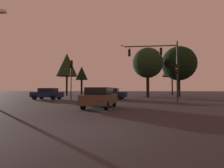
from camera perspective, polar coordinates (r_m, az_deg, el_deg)
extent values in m
plane|color=#262326|center=(30.41, 5.12, -4.20)|extent=(168.00, 168.00, 0.00)
cylinder|color=#232326|center=(24.12, 19.86, 4.01)|extent=(0.20, 0.20, 7.42)
cylinder|color=#232326|center=(24.09, 11.93, 11.58)|extent=(6.64, 0.34, 0.14)
ellipsoid|color=#F4EACC|center=(24.06, 3.13, 11.94)|extent=(0.56, 0.28, 0.16)
cylinder|color=#232326|center=(24.22, 15.12, 11.20)|extent=(0.05, 0.05, 0.28)
cube|color=black|center=(24.10, 15.13, 9.83)|extent=(0.31, 0.25, 0.90)
sphere|color=#4C0A0A|center=(24.29, 15.07, 10.42)|extent=(0.18, 0.18, 0.18)
sphere|color=#F9A319|center=(24.23, 15.07, 9.77)|extent=(0.18, 0.18, 0.18)
sphere|color=#0C4219|center=(24.18, 15.08, 9.12)|extent=(0.18, 0.18, 0.18)
cylinder|color=#232326|center=(23.95, 5.47, 11.21)|extent=(0.05, 0.05, 0.34)
cube|color=black|center=(23.82, 5.48, 9.75)|extent=(0.31, 0.25, 0.90)
sphere|color=#4C0A0A|center=(24.02, 5.48, 10.34)|extent=(0.18, 0.18, 0.18)
sphere|color=#F9A319|center=(23.96, 5.48, 9.69)|extent=(0.18, 0.18, 0.18)
sphere|color=#0C4219|center=(23.91, 5.48, 9.03)|extent=(0.18, 0.18, 0.18)
cylinder|color=#232326|center=(19.18, 19.81, -1.24)|extent=(0.12, 0.12, 2.97)
cube|color=black|center=(19.29, 19.76, 4.52)|extent=(0.37, 0.34, 0.90)
sphere|color=#4C0A0A|center=(19.18, 19.67, 5.39)|extent=(0.18, 0.18, 0.18)
sphere|color=#F9A319|center=(19.15, 19.68, 4.56)|extent=(0.18, 0.18, 0.18)
sphere|color=#0C4219|center=(19.12, 19.69, 3.73)|extent=(0.18, 0.18, 0.18)
cylinder|color=#232326|center=(21.97, -12.77, -0.12)|extent=(0.12, 0.12, 3.88)
cube|color=black|center=(22.16, -12.73, 6.07)|extent=(0.36, 0.32, 0.90)
sphere|color=red|center=(22.09, -12.96, 6.83)|extent=(0.18, 0.18, 0.18)
sphere|color=#56380C|center=(22.05, -12.96, 6.11)|extent=(0.18, 0.18, 0.18)
sphere|color=#0C4219|center=(22.02, -12.97, 5.39)|extent=(0.18, 0.18, 0.18)
cube|color=#473828|center=(13.42, -3.76, -4.75)|extent=(2.09, 4.11, 0.68)
cube|color=black|center=(13.25, -3.94, -2.20)|extent=(1.71, 2.26, 0.52)
cylinder|color=black|center=(14.93, -5.38, -5.73)|extent=(0.24, 0.65, 0.64)
cylinder|color=black|center=(14.53, 0.77, -5.85)|extent=(0.24, 0.65, 0.64)
cylinder|color=black|center=(12.45, -9.07, -6.55)|extent=(0.24, 0.65, 0.64)
cylinder|color=black|center=(11.96, -1.75, -6.78)|extent=(0.24, 0.65, 0.64)
sphere|color=red|center=(11.72, -9.49, -4.71)|extent=(0.14, 0.14, 0.14)
sphere|color=red|center=(11.31, -3.44, -4.84)|extent=(0.14, 0.14, 0.14)
cube|color=#0F1947|center=(25.29, -19.74, -3.16)|extent=(4.06, 1.96, 0.68)
cube|color=black|center=(25.20, -19.44, -1.80)|extent=(2.22, 1.61, 0.52)
cylinder|color=black|center=(25.38, -23.17, -3.89)|extent=(0.65, 0.24, 0.64)
cylinder|color=black|center=(26.64, -21.29, -3.79)|extent=(0.65, 0.24, 0.64)
cylinder|color=black|center=(23.98, -18.03, -4.08)|extent=(0.65, 0.24, 0.64)
cylinder|color=black|center=(25.32, -16.32, -3.95)|extent=(0.65, 0.24, 0.64)
sphere|color=red|center=(23.77, -16.40, -3.05)|extent=(0.14, 0.14, 0.14)
sphere|color=red|center=(24.85, -15.09, -3.00)|extent=(0.14, 0.14, 0.14)
cube|color=#0F1947|center=(24.51, -0.43, -3.30)|extent=(4.48, 2.06, 0.68)
cube|color=black|center=(24.53, -0.77, -1.90)|extent=(2.45, 1.68, 0.52)
cylinder|color=black|center=(25.04, 3.19, -4.04)|extent=(0.65, 0.24, 0.64)
cylinder|color=black|center=(23.48, 2.61, -4.21)|extent=(0.65, 0.24, 0.64)
cylinder|color=black|center=(25.63, -3.22, -3.98)|extent=(0.65, 0.24, 0.64)
cylinder|color=black|center=(24.11, -4.20, -4.14)|extent=(0.65, 0.24, 0.64)
sphere|color=red|center=(25.66, -4.94, -2.99)|extent=(0.14, 0.14, 0.14)
sphere|color=red|center=(24.47, -5.78, -3.06)|extent=(0.14, 0.14, 0.14)
cube|color=#F4EACC|center=(17.16, -31.32, 18.91)|extent=(0.60, 0.36, 0.20)
cylinder|color=black|center=(44.67, 18.41, -0.53)|extent=(0.31, 0.31, 4.28)
cone|color=black|center=(44.99, 18.36, 5.43)|extent=(4.55, 4.55, 5.07)
cylinder|color=black|center=(39.52, -14.03, -0.58)|extent=(0.40, 0.40, 4.09)
cone|color=black|center=(39.84, -13.99, 5.88)|extent=(4.45, 4.45, 4.87)
cylinder|color=black|center=(33.74, 20.36, -0.64)|extent=(0.40, 0.40, 3.78)
sphere|color=black|center=(34.03, 20.30, 6.08)|extent=(5.98, 5.98, 5.98)
cylinder|color=black|center=(46.47, -9.54, -0.97)|extent=(0.50, 0.50, 3.72)
cone|color=black|center=(46.64, -9.52, 3.40)|extent=(3.10, 3.10, 3.40)
cylinder|color=black|center=(30.92, 11.19, -0.41)|extent=(0.50, 0.50, 4.01)
sphere|color=black|center=(31.22, 11.16, 6.55)|extent=(5.08, 5.08, 5.08)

